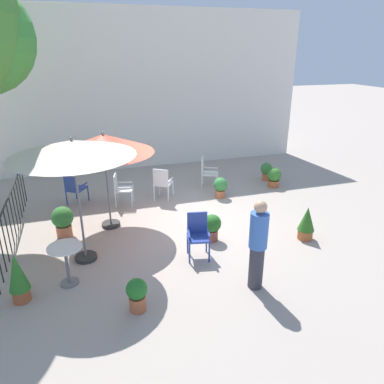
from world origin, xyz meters
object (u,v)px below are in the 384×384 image
Objects in this scene: patio_umbrella_1 at (72,150)px; potted_plant_7 at (18,277)px; cafe_table_0 at (66,258)px; patio_chair_3 at (121,187)px; patio_chair_0 at (75,188)px; potted_plant_6 at (63,220)px; potted_plant_0 at (137,294)px; patio_chair_1 at (198,232)px; potted_plant_3 at (220,186)px; potted_plant_2 at (212,226)px; potted_plant_4 at (307,223)px; patio_umbrella_0 at (104,144)px; standing_person at (258,244)px; potted_plant_5 at (266,170)px; patio_chair_4 at (162,182)px; patio_chair_2 at (207,170)px; potted_plant_1 at (274,177)px.

potted_plant_7 is (-1.09, -1.03, -1.82)m from patio_umbrella_1.
patio_chair_3 is at bearing 67.65° from cafe_table_0.
potted_plant_6 is at bearing -99.13° from patio_chair_0.
patio_chair_3 reaches higher than potted_plant_0.
patio_chair_1 is 3.23m from potted_plant_3.
patio_umbrella_1 is at bearing 179.45° from potted_plant_2.
patio_umbrella_1 is 2.30m from potted_plant_6.
patio_umbrella_1 is at bearing 172.79° from potted_plant_4.
patio_umbrella_0 is 3.00× the size of potted_plant_4.
potted_plant_0 is at bearing -137.26° from potted_plant_2.
standing_person reaches higher than patio_chair_0.
cafe_table_0 is at bearing -86.75° from potted_plant_6.
potted_plant_4 is at bearing -36.20° from patio_chair_0.
potted_plant_5 is (6.12, 3.95, -0.20)m from cafe_table_0.
patio_umbrella_1 is 3.50m from patio_chair_0.
patio_chair_4 is at bearing 128.69° from potted_plant_4.
potted_plant_4 reaches higher than potted_plant_6.
patio_chair_3 is (1.20, -0.40, 0.03)m from patio_chair_0.
patio_chair_3 is at bearing 122.75° from potted_plant_2.
cafe_table_0 is 4.19m from patio_chair_4.
potted_plant_7 is at bearing 168.23° from standing_person.
patio_chair_2 reaches higher than potted_plant_7.
patio_chair_2 is at bearing 2.90° from patio_chair_0.
potted_plant_3 is (3.20, 0.90, -1.70)m from patio_umbrella_0.
potted_plant_4 is at bearing 33.70° from standing_person.
cafe_table_0 is 3.14m from potted_plant_2.
potted_plant_4 is (2.03, -0.58, 0.05)m from potted_plant_2.
potted_plant_0 is 0.76× the size of potted_plant_4.
patio_umbrella_1 is 1.51× the size of standing_person.
cafe_table_0 is at bearing -127.16° from patio_chair_4.
potted_plant_0 is at bearing -108.18° from patio_chair_4.
potted_plant_5 is at bearing 59.87° from standing_person.
patio_chair_4 reaches higher than potted_plant_2.
patio_umbrella_0 reaches higher than potted_plant_0.
potted_plant_6 is (-4.18, -1.99, -0.14)m from patio_chair_2.
patio_umbrella_0 reaches higher than patio_chair_3.
patio_chair_4 reaches higher than potted_plant_6.
patio_umbrella_0 is 2.64× the size of patio_chair_3.
potted_plant_0 is (0.90, -4.84, -0.16)m from patio_chair_0.
cafe_table_0 reaches higher than potted_plant_6.
potted_plant_5 is 0.82× the size of potted_plant_6.
patio_chair_1 is 0.75m from potted_plant_2.
patio_chair_3 is 1.44× the size of potted_plant_1.
patio_chair_4 is (2.21, 2.58, -1.76)m from patio_umbrella_1.
patio_chair_2 reaches higher than potted_plant_0.
patio_chair_1 is at bearing -138.52° from potted_plant_1.
potted_plant_5 is 0.63× the size of potted_plant_7.
potted_plant_4 is (1.01, -3.78, -0.13)m from patio_chair_2.
patio_chair_3 is 4.45m from potted_plant_0.
patio_chair_2 is (3.75, 3.18, -1.78)m from patio_umbrella_1.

